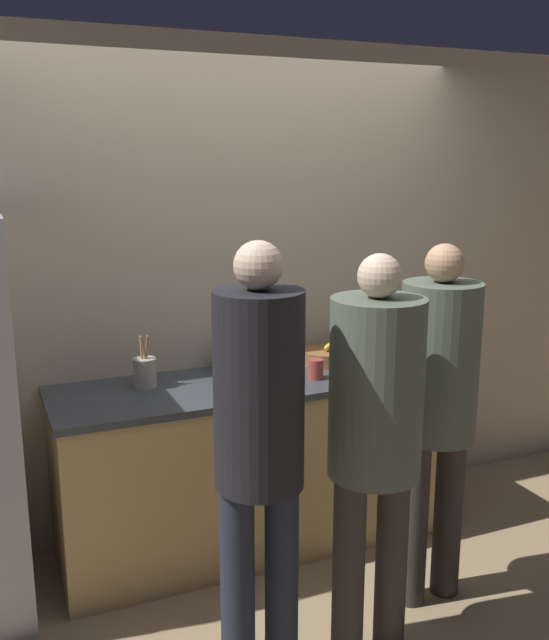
{
  "coord_description": "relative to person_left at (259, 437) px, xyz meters",
  "views": [
    {
      "loc": [
        -1.28,
        -2.85,
        2.0
      ],
      "look_at": [
        0.0,
        0.15,
        1.25
      ],
      "focal_mm": 40.0,
      "sensor_mm": 36.0,
      "label": 1
    }
  ],
  "objects": [
    {
      "name": "utensil_crock",
      "position": [
        -0.17,
        1.06,
        -0.04
      ],
      "size": [
        0.11,
        0.11,
        0.26
      ],
      "color": "#ADA393",
      "rests_on": "counter"
    },
    {
      "name": "ground_plane",
      "position": [
        0.38,
        0.61,
        -1.02
      ],
      "size": [
        14.0,
        14.0,
        0.0
      ],
      "primitive_type": "plane",
      "color": "#9E8460"
    },
    {
      "name": "person_right",
      "position": [
        0.92,
        0.21,
        -0.04
      ],
      "size": [
        0.34,
        0.34,
        1.65
      ],
      "color": "#38332D",
      "rests_on": "ground_plane"
    },
    {
      "name": "wall_back",
      "position": [
        0.38,
        1.31,
        0.28
      ],
      "size": [
        5.2,
        0.06,
        2.6
      ],
      "color": "#C6B293",
      "rests_on": "ground_plane"
    },
    {
      "name": "cup_red",
      "position": [
        0.65,
        0.86,
        -0.06
      ],
      "size": [
        0.08,
        0.08,
        0.1
      ],
      "color": "#A33D33",
      "rests_on": "counter"
    },
    {
      "name": "person_center",
      "position": [
        0.47,
        -0.02,
        -0.02
      ],
      "size": [
        0.36,
        0.36,
        1.66
      ],
      "color": "#38332D",
      "rests_on": "ground_plane"
    },
    {
      "name": "bottle_green",
      "position": [
        0.25,
        1.2,
        -0.05
      ],
      "size": [
        0.07,
        0.07,
        0.15
      ],
      "color": "#236033",
      "rests_on": "counter"
    },
    {
      "name": "fruit_bowl",
      "position": [
        0.83,
        1.09,
        -0.07
      ],
      "size": [
        0.27,
        0.27,
        0.11
      ],
      "color": "brown",
      "rests_on": "counter"
    },
    {
      "name": "counter",
      "position": [
        0.38,
        0.98,
        -0.56
      ],
      "size": [
        2.08,
        0.68,
        0.9
      ],
      "color": "tan",
      "rests_on": "ground_plane"
    },
    {
      "name": "person_left",
      "position": [
        0.0,
        0.0,
        0.0
      ],
      "size": [
        0.33,
        0.33,
        1.73
      ],
      "color": "#232838",
      "rests_on": "ground_plane"
    }
  ]
}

